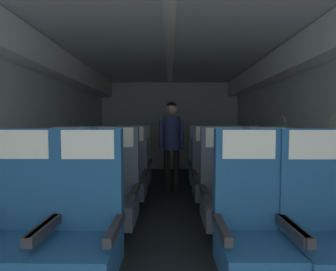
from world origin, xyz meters
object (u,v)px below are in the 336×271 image
object	(u,v)px
seat_c_left_window	(95,176)
seat_c_left_aisle	(130,176)
seat_b_left_aisle	(115,194)
seat_c_right_aisle	(244,176)
seat_a_right_aisle	(321,233)
seat_a_right_window	(252,231)
seat_d_left_aisle	(137,165)
seat_c_right_window	(210,176)
flight_attendant	(171,137)
seat_a_left_aisle	(85,232)
seat_d_right_aisle	(228,165)
seat_b_right_window	(225,195)
seat_b_left_window	(70,195)
seat_b_right_aisle	(269,195)
seat_a_left_window	(17,231)
seat_d_right_window	(202,166)
seat_d_left_window	(110,165)

from	to	relation	value
seat_c_left_window	seat_c_left_aisle	size ratio (longest dim) A/B	1.00
seat_b_left_aisle	seat_c_right_aisle	world-z (taller)	same
seat_a_right_aisle	seat_a_right_window	distance (m)	0.45
seat_c_left_aisle	seat_d_left_aisle	size ratio (longest dim) A/B	1.00
seat_c_right_window	seat_d_left_aisle	size ratio (longest dim) A/B	1.00
flight_attendant	seat_b_left_aisle	bearing A→B (deg)	74.85
seat_a_left_aisle	seat_d_right_aisle	bearing A→B (deg)	59.22
seat_a_right_aisle	seat_b_right_window	size ratio (longest dim) A/B	1.00
flight_attendant	seat_c_right_window	bearing A→B (deg)	120.37
seat_b_right_window	flight_attendant	xyz separation A→B (m)	(-0.52, 1.84, 0.48)
seat_b_left_window	seat_b_right_aisle	bearing A→B (deg)	0.23
seat_a_left_window	seat_b_left_window	xyz separation A→B (m)	(0.01, 0.85, 0.00)
seat_a_left_window	seat_b_right_window	xyz separation A→B (m)	(1.57, 0.86, 0.00)
seat_a_left_window	seat_b_left_aisle	size ratio (longest dim) A/B	1.00
seat_a_right_window	seat_d_right_window	xyz separation A→B (m)	(0.00, 2.57, 0.00)
seat_d_left_window	seat_d_right_aisle	xyz separation A→B (m)	(2.00, 0.02, 0.00)
seat_c_right_aisle	seat_a_left_window	bearing A→B (deg)	-139.36
seat_b_left_window	seat_a_right_aisle	bearing A→B (deg)	-23.25
seat_c_left_aisle	seat_d_left_aisle	distance (m)	0.85
seat_b_left_aisle	seat_c_right_window	world-z (taller)	same
seat_b_right_window	seat_b_left_aisle	bearing A→B (deg)	179.24
seat_c_left_window	seat_c_left_aisle	distance (m)	0.46
seat_a_left_window	seat_b_right_aisle	size ratio (longest dim) A/B	1.00
seat_a_right_aisle	seat_d_left_window	distance (m)	3.27
seat_a_left_window	seat_a_right_aisle	world-z (taller)	same
seat_c_left_window	seat_c_right_aisle	world-z (taller)	same
seat_a_right_aisle	flight_attendant	size ratio (longest dim) A/B	0.74
seat_b_right_aisle	flight_attendant	distance (m)	2.13
seat_d_left_window	seat_a_right_window	bearing A→B (deg)	-58.83
seat_a_left_window	seat_d_right_window	distance (m)	3.02
seat_a_left_window	seat_c_right_aisle	distance (m)	2.65
seat_a_left_window	seat_d_right_window	bearing A→B (deg)	58.82
seat_c_left_aisle	seat_b_left_aisle	bearing A→B (deg)	-90.82
seat_a_left_aisle	flight_attendant	xyz separation A→B (m)	(0.59, 2.70, 0.48)
seat_c_right_window	seat_d_left_aisle	distance (m)	1.40
seat_a_left_window	seat_b_right_window	distance (m)	1.78
seat_a_right_aisle	seat_d_right_window	xyz separation A→B (m)	(-0.44, 2.59, 0.00)
seat_b_left_aisle	seat_a_right_aisle	bearing A→B (deg)	-29.43
seat_b_right_window	seat_c_right_window	distance (m)	0.86
seat_c_right_aisle	seat_d_right_aisle	size ratio (longest dim) A/B	1.00
seat_c_right_window	flight_attendant	xyz separation A→B (m)	(-0.51, 0.98, 0.48)
seat_d_left_aisle	seat_d_right_aisle	xyz separation A→B (m)	(1.54, 0.01, 0.00)
seat_a_right_window	seat_c_right_aisle	distance (m)	1.77
seat_a_right_window	seat_d_right_aisle	world-z (taller)	same
seat_b_right_aisle	flight_attendant	xyz separation A→B (m)	(-0.97, 1.83, 0.48)
seat_d_left_aisle	seat_b_right_window	bearing A→B (deg)	-57.57
seat_a_right_aisle	seat_c_left_window	bearing A→B (deg)	139.20
seat_b_left_aisle	seat_d_right_window	size ratio (longest dim) A/B	1.00
seat_c_left_aisle	seat_a_right_aisle	bearing A→B (deg)	-48.50
seat_a_left_window	seat_a_left_aisle	distance (m)	0.45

